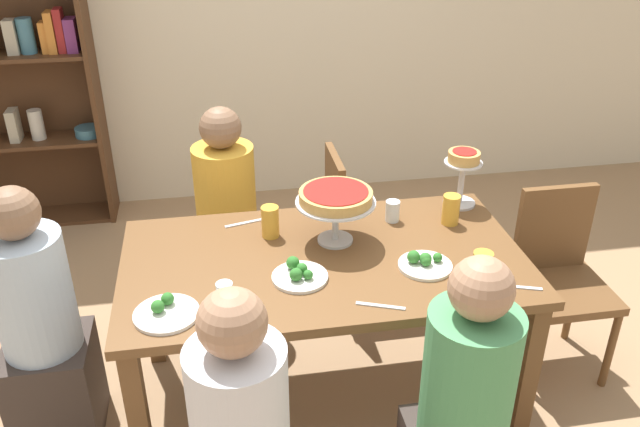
{
  "coord_description": "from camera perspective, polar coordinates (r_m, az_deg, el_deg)",
  "views": [
    {
      "loc": [
        -0.41,
        -2.23,
        2.17
      ],
      "look_at": [
        0.0,
        0.1,
        0.89
      ],
      "focal_mm": 37.18,
      "sensor_mm": 36.0,
      "label": 1
    }
  ],
  "objects": [
    {
      "name": "diner_head_west",
      "position": [
        2.88,
        -22.76,
        -9.83
      ],
      "size": [
        0.34,
        0.34,
        1.15
      ],
      "color": "#382D28",
      "rests_on": "ground_plane"
    },
    {
      "name": "cutlery_fork_far",
      "position": [
        2.42,
        5.23,
        -7.92
      ],
      "size": [
        0.17,
        0.08,
        0.0
      ],
      "primitive_type": "cube",
      "rotation": [
        0.0,
        0.0,
        -0.38
      ],
      "color": "silver",
      "rests_on": "dining_table"
    },
    {
      "name": "salad_plate_spare",
      "position": [
        2.43,
        -13.15,
        -8.21
      ],
      "size": [
        0.23,
        0.23,
        0.06
      ],
      "color": "white",
      "rests_on": "dining_table"
    },
    {
      "name": "salad_plate_near_diner",
      "position": [
        2.65,
        8.96,
        -4.22
      ],
      "size": [
        0.21,
        0.21,
        0.07
      ],
      "color": "white",
      "rests_on": "dining_table"
    },
    {
      "name": "deep_dish_pizza_stand",
      "position": [
        2.7,
        1.36,
        1.19
      ],
      "size": [
        0.33,
        0.33,
        0.24
      ],
      "color": "silver",
      "rests_on": "dining_table"
    },
    {
      "name": "beer_glass_amber_spare",
      "position": [
        2.81,
        -4.31,
        -0.71
      ],
      "size": [
        0.08,
        0.08,
        0.14
      ],
      "primitive_type": "cylinder",
      "color": "gold",
      "rests_on": "dining_table"
    },
    {
      "name": "diner_near_right",
      "position": [
        2.37,
        12.12,
        -17.46
      ],
      "size": [
        0.34,
        0.34,
        1.15
      ],
      "rotation": [
        0.0,
        0.0,
        1.57
      ],
      "color": "#382D28",
      "rests_on": "ground_plane"
    },
    {
      "name": "beer_glass_amber_tall",
      "position": [
        2.96,
        11.2,
        0.34
      ],
      "size": [
        0.08,
        0.08,
        0.13
      ],
      "primitive_type": "cylinder",
      "color": "gold",
      "rests_on": "dining_table"
    },
    {
      "name": "personal_pizza_stand",
      "position": [
        3.08,
        12.19,
        3.91
      ],
      "size": [
        0.17,
        0.17,
        0.27
      ],
      "color": "silver",
      "rests_on": "dining_table"
    },
    {
      "name": "diner_far_left",
      "position": [
        3.4,
        -7.91,
        -1.5
      ],
      "size": [
        0.34,
        0.34,
        1.15
      ],
      "rotation": [
        0.0,
        0.0,
        -1.57
      ],
      "color": "#382D28",
      "rests_on": "ground_plane"
    },
    {
      "name": "chair_far_right",
      "position": [
        3.47,
        3.02,
        -0.73
      ],
      "size": [
        0.4,
        0.4,
        0.87
      ],
      "rotation": [
        0.0,
        0.0,
        -1.57
      ],
      "color": "brown",
      "rests_on": "ground_plane"
    },
    {
      "name": "water_glass_clear_far",
      "position": [
        2.4,
        -8.18,
        -6.99
      ],
      "size": [
        0.06,
        0.06,
        0.1
      ],
      "primitive_type": "cylinder",
      "color": "white",
      "rests_on": "dining_table"
    },
    {
      "name": "beer_glass_amber_short",
      "position": [
        2.51,
        13.7,
        -4.96
      ],
      "size": [
        0.07,
        0.07,
        0.17
      ],
      "primitive_type": "cylinder",
      "color": "gold",
      "rests_on": "dining_table"
    },
    {
      "name": "cutlery_fork_near",
      "position": [
        2.61,
        16.65,
        -6.08
      ],
      "size": [
        0.18,
        0.07,
        0.0
      ],
      "primitive_type": "cube",
      "rotation": [
        0.0,
        0.0,
        -0.33
      ],
      "color": "silver",
      "rests_on": "dining_table"
    },
    {
      "name": "salad_plate_far_diner",
      "position": [
        2.55,
        -1.81,
        -5.23
      ],
      "size": [
        0.22,
        0.22,
        0.07
      ],
      "color": "white",
      "rests_on": "dining_table"
    },
    {
      "name": "ground_plane",
      "position": [
        3.14,
        0.32,
        -15.32
      ],
      "size": [
        12.0,
        12.0,
        0.0
      ],
      "primitive_type": "plane",
      "color": "#9E7A56"
    },
    {
      "name": "chair_head_east",
      "position": [
        3.25,
        19.85,
        -4.77
      ],
      "size": [
        0.4,
        0.4,
        0.87
      ],
      "rotation": [
        0.0,
        0.0,
        3.14
      ],
      "color": "brown",
      "rests_on": "ground_plane"
    },
    {
      "name": "cutlery_knife_near",
      "position": [
        2.94,
        -6.51,
        -0.82
      ],
      "size": [
        0.18,
        0.06,
        0.0
      ],
      "primitive_type": "cube",
      "rotation": [
        0.0,
        0.0,
        3.38
      ],
      "color": "silver",
      "rests_on": "dining_table"
    },
    {
      "name": "dining_table",
      "position": [
        2.73,
        0.36,
        -5.42
      ],
      "size": [
        1.63,
        0.9,
        0.74
      ],
      "color": "brown",
      "rests_on": "ground_plane"
    },
    {
      "name": "water_glass_clear_near",
      "position": [
        2.95,
        6.26,
        0.22
      ],
      "size": [
        0.06,
        0.06,
        0.1
      ],
      "primitive_type": "cylinder",
      "color": "white",
      "rests_on": "dining_table"
    }
  ]
}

